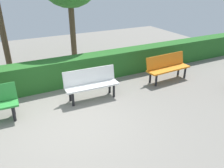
{
  "coord_description": "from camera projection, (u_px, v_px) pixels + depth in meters",
  "views": [
    {
      "loc": [
        0.97,
        4.41,
        3.11
      ],
      "look_at": [
        -1.49,
        -0.42,
        0.55
      ],
      "focal_mm": 35.61,
      "sensor_mm": 36.0,
      "label": 1
    }
  ],
  "objects": [
    {
      "name": "bench_white",
      "position": [
        91.0,
        83.0,
        6.24
      ],
      "size": [
        1.53,
        0.52,
        0.86
      ],
      "rotation": [
        0.0,
        0.0,
        -0.04
      ],
      "color": "white",
      "rests_on": "ground_plane"
    },
    {
      "name": "ground_plane",
      "position": [
        64.0,
        124.0,
        5.28
      ],
      "size": [
        18.22,
        18.22,
        0.0
      ],
      "primitive_type": "plane",
      "color": "gray"
    },
    {
      "name": "bench_orange",
      "position": [
        167.0,
        66.0,
        7.41
      ],
      "size": [
        1.59,
        0.54,
        0.86
      ],
      "rotation": [
        0.0,
        0.0,
        0.05
      ],
      "color": "orange",
      "rests_on": "ground_plane"
    },
    {
      "name": "hedge_row",
      "position": [
        81.0,
        69.0,
        7.31
      ],
      "size": [
        14.22,
        0.6,
        0.86
      ],
      "primitive_type": "cube",
      "color": "#266023",
      "rests_on": "ground_plane"
    }
  ]
}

